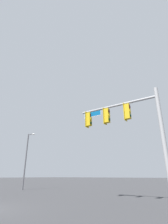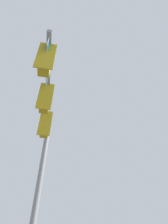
% 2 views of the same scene
% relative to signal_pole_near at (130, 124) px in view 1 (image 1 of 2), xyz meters
% --- Properties ---
extents(signal_pole_near, '(6.11, 0.69, 7.28)m').
position_rel_signal_pole_near_xyz_m(signal_pole_near, '(0.00, 0.00, 0.00)').
color(signal_pole_near, gray).
rests_on(signal_pole_near, ground_plane).
extents(street_lamp, '(1.80, 0.46, 7.24)m').
position_rel_signal_pole_near_xyz_m(street_lamp, '(16.16, -3.30, -0.90)').
color(street_lamp, '#4C4C51').
rests_on(street_lamp, ground_plane).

